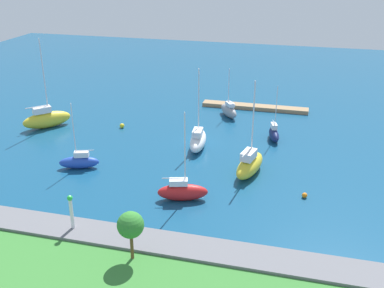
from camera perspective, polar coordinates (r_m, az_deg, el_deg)
name	(u,v)px	position (r m, az deg, el deg)	size (l,w,h in m)	color
water	(199,142)	(69.87, 0.88, 0.20)	(160.00, 160.00, 0.00)	navy
pier_dock	(255,107)	(85.35, 7.81, 4.58)	(19.32, 2.22, 0.68)	#997A56
breakwater	(133,241)	(46.75, -7.30, -11.94)	(65.50, 3.82, 1.09)	slate
shoreline_park	(108,283)	(42.42, -10.44, -16.64)	(61.87, 13.49, 0.81)	#387A33
harbor_beacon	(71,209)	(47.84, -14.81, -7.87)	(0.56, 0.56, 3.73)	silver
park_tree_west	(131,225)	(42.13, -7.66, -9.99)	(2.48, 2.48, 4.87)	brown
sailboat_yellow_along_channel	(47,119)	(78.96, -17.64, 3.03)	(7.02, 7.34, 14.56)	yellow
sailboat_navy_lone_south	(274,134)	(71.55, 10.15, 1.28)	(2.50, 4.84, 8.65)	#141E4C
sailboat_red_east_end	(182,191)	(53.82, -1.20, -5.89)	(6.17, 3.34, 10.91)	red
sailboat_white_by_breakwater	(198,140)	(67.34, 0.76, 0.49)	(2.78, 7.22, 11.92)	white
sailboat_blue_inner_mooring	(79,161)	(63.22, -13.85, -2.12)	(5.54, 3.16, 9.16)	#2347B2
sailboat_gray_off_beacon	(229,110)	(80.58, 4.59, 4.20)	(4.43, 5.42, 8.49)	gray
sailboat_yellow_far_north	(250,164)	(60.04, 7.18, -2.53)	(3.91, 7.65, 12.49)	yellow
mooring_buoy_yellow	(122,126)	(76.27, -8.70, 2.27)	(0.77, 0.77, 0.77)	yellow
mooring_buoy_orange	(305,195)	(56.24, 13.84, -6.22)	(0.64, 0.64, 0.64)	orange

